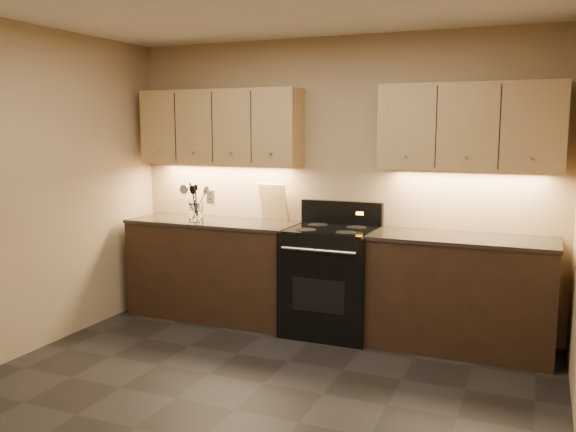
{
  "coord_description": "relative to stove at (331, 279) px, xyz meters",
  "views": [
    {
      "loc": [
        1.74,
        -3.27,
        1.79
      ],
      "look_at": [
        -0.23,
        1.45,
        1.05
      ],
      "focal_mm": 38.0,
      "sensor_mm": 36.0,
      "label": 1
    }
  ],
  "objects": [
    {
      "name": "black_spoon",
      "position": [
        -1.32,
        -0.05,
        0.63
      ],
      "size": [
        0.08,
        0.16,
        0.33
      ],
      "primitive_type": null,
      "rotation": [
        0.3,
        0.02,
        0.08
      ],
      "color": "black",
      "rests_on": "utensil_crock"
    },
    {
      "name": "counter_right",
      "position": [
        1.1,
        0.02,
        -0.01
      ],
      "size": [
        1.46,
        0.62,
        0.93
      ],
      "color": "black",
      "rests_on": "ground"
    },
    {
      "name": "steel_spatula",
      "position": [
        -1.3,
        -0.05,
        0.65
      ],
      "size": [
        0.21,
        0.14,
        0.37
      ],
      "primitive_type": null,
      "rotation": [
        0.0,
        -0.33,
        -0.3
      ],
      "color": "silver",
      "rests_on": "utensil_crock"
    },
    {
      "name": "black_turner",
      "position": [
        -1.3,
        -0.08,
        0.64
      ],
      "size": [
        0.15,
        0.17,
        0.35
      ],
      "primitive_type": null,
      "rotation": [
        -0.26,
        -0.12,
        0.24
      ],
      "color": "black",
      "rests_on": "utensil_crock"
    },
    {
      "name": "wooden_spoon",
      "position": [
        -1.35,
        -0.07,
        0.63
      ],
      "size": [
        0.19,
        0.11,
        0.33
      ],
      "primitive_type": null,
      "rotation": [
        -0.09,
        0.43,
        0.1
      ],
      "color": "tan",
      "rests_on": "utensil_crock"
    },
    {
      "name": "floor",
      "position": [
        -0.08,
        -1.68,
        -0.48
      ],
      "size": [
        4.0,
        4.0,
        0.0
      ],
      "primitive_type": "plane",
      "color": "black",
      "rests_on": "ground"
    },
    {
      "name": "steel_skimmer",
      "position": [
        -1.29,
        -0.08,
        0.63
      ],
      "size": [
        0.24,
        0.1,
        0.34
      ],
      "primitive_type": null,
      "rotation": [
        -0.01,
        -0.48,
        0.05
      ],
      "color": "silver",
      "rests_on": "utensil_crock"
    },
    {
      "name": "wall_back",
      "position": [
        -0.08,
        0.32,
        0.82
      ],
      "size": [
        4.0,
        0.04,
        2.6
      ],
      "primitive_type": "cube",
      "color": "tan",
      "rests_on": "ground"
    },
    {
      "name": "utensil_crock",
      "position": [
        -1.32,
        -0.06,
        0.53
      ],
      "size": [
        0.17,
        0.17,
        0.17
      ],
      "color": "white",
      "rests_on": "counter_left"
    },
    {
      "name": "upper_cab_right",
      "position": [
        1.1,
        0.17,
        1.32
      ],
      "size": [
        1.44,
        0.3,
        0.7
      ],
      "primitive_type": "cube",
      "color": "tan",
      "rests_on": "wall_back"
    },
    {
      "name": "upper_cab_left",
      "position": [
        -1.18,
        0.17,
        1.32
      ],
      "size": [
        1.6,
        0.3,
        0.7
      ],
      "primitive_type": "cube",
      "color": "tan",
      "rests_on": "wall_back"
    },
    {
      "name": "outlet_plate",
      "position": [
        -1.38,
        0.31,
        0.64
      ],
      "size": [
        0.08,
        0.01,
        0.12
      ],
      "primitive_type": "cube",
      "color": "#B2B5BA",
      "rests_on": "wall_back"
    },
    {
      "name": "cutting_board",
      "position": [
        -0.67,
        0.27,
        0.62
      ],
      "size": [
        0.29,
        0.13,
        0.35
      ],
      "primitive_type": "cube",
      "rotation": [
        0.24,
        0.0,
        -0.11
      ],
      "color": "tan",
      "rests_on": "counter_left"
    },
    {
      "name": "stove",
      "position": [
        0.0,
        0.0,
        0.0
      ],
      "size": [
        0.76,
        0.68,
        1.14
      ],
      "color": "black",
      "rests_on": "ground"
    },
    {
      "name": "counter_left",
      "position": [
        -1.18,
        0.02,
        -0.01
      ],
      "size": [
        1.62,
        0.62,
        0.93
      ],
      "color": "black",
      "rests_on": "ground"
    }
  ]
}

